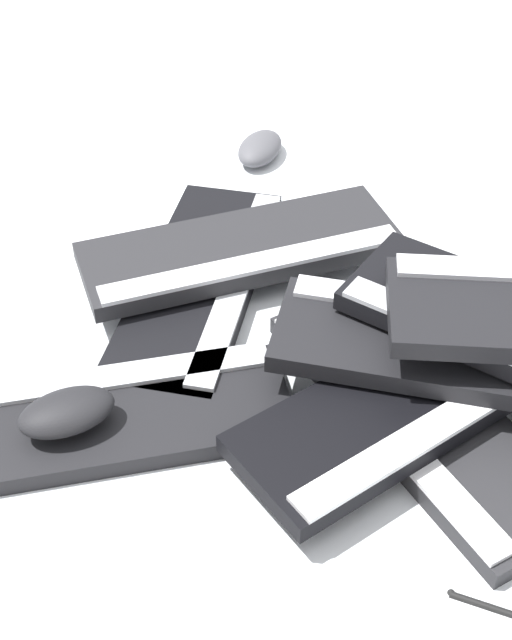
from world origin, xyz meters
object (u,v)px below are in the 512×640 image
keyboard_4 (462,348)px  keyboard_7 (241,250)px  keyboard_1 (417,413)px  keyboard_0 (103,419)px  mouse_3 (67,412)px  keyboard_2 (200,283)px  mouse_2 (260,148)px  keyboard_3 (414,400)px

keyboard_4 → keyboard_7: (0.06, -0.35, -0.03)m
keyboard_4 → keyboard_1: bearing=2.9°
keyboard_0 → keyboard_1: 0.37m
keyboard_7 → mouse_3: 0.37m
keyboard_4 → keyboard_7: size_ratio=0.95×
mouse_3 → keyboard_1: bearing=-19.6°
keyboard_1 → keyboard_7: 0.35m
keyboard_4 → keyboard_0: bearing=-31.5°
keyboard_4 → keyboard_2: bearing=-70.6°
keyboard_4 → mouse_3: size_ratio=4.00×
keyboard_0 → mouse_2: mouse_2 is taller
mouse_2 → keyboard_1: bearing=-142.2°
keyboard_1 → mouse_3: mouse_3 is taller
keyboard_7 → mouse_2: bearing=-134.2°
keyboard_1 → keyboard_7: size_ratio=0.99×
keyboard_3 → keyboard_7: size_ratio=0.97×
keyboard_2 → keyboard_7: (-0.07, 0.01, 0.03)m
keyboard_4 → keyboard_3: bearing=2.8°
keyboard_0 → keyboard_3: 0.36m
keyboard_3 → mouse_3: (0.32, -0.23, 0.01)m
keyboard_1 → mouse_2: size_ratio=4.17×
keyboard_0 → keyboard_1: (-0.29, 0.23, 0.00)m
keyboard_2 → mouse_2: 0.36m
keyboard_3 → mouse_2: bearing=-113.0°
keyboard_0 → keyboard_3: size_ratio=1.03×
keyboard_2 → keyboard_3: 0.36m
keyboard_0 → keyboard_4: size_ratio=1.05×
keyboard_2 → mouse_2: mouse_2 is taller
keyboard_4 → keyboard_7: 0.35m
keyboard_1 → keyboard_0: bearing=-37.7°
keyboard_1 → keyboard_4: 0.09m
keyboard_0 → mouse_3: bearing=-5.3°
keyboard_0 → mouse_2: size_ratio=4.18×
mouse_3 → keyboard_4: bearing=-14.3°
keyboard_2 → mouse_3: size_ratio=3.97×
keyboard_2 → keyboard_3: keyboard_3 is taller
keyboard_2 → mouse_3: bearing=24.5°
keyboard_7 → mouse_3: mouse_3 is taller
keyboard_0 → mouse_3: mouse_3 is taller
mouse_2 → keyboard_3: bearing=-143.2°
keyboard_3 → keyboard_4: bearing=-177.2°
keyboard_0 → keyboard_4: 0.43m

